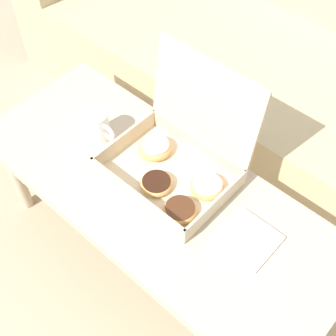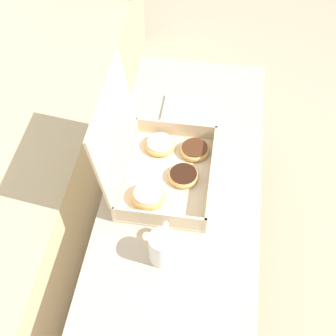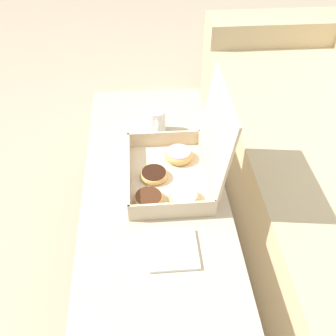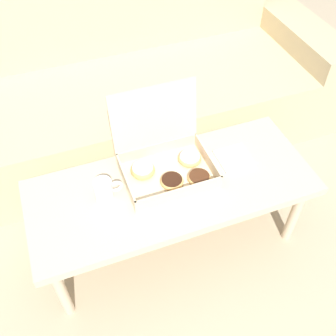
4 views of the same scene
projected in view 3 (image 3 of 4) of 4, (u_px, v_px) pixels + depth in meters
ground_plane at (159, 251)px, 1.65m from camera, size 12.00×12.00×0.00m
coffee_table at (154, 188)px, 1.40m from camera, size 1.19×0.48×0.42m
pastry_box at (178, 167)px, 1.32m from camera, size 0.37×0.32×0.34m
coffee_mug at (156, 122)px, 1.54m from camera, size 0.12×0.07×0.10m
napkin_stack at (173, 250)px, 1.14m from camera, size 0.14×0.14×0.01m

